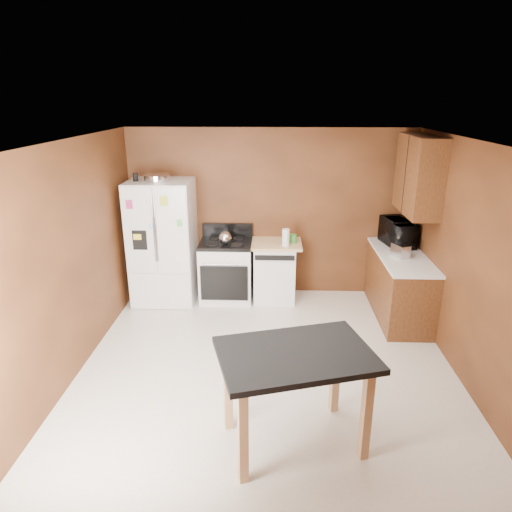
# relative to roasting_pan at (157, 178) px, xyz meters

# --- Properties ---
(floor) EXTENTS (4.50, 4.50, 0.00)m
(floor) POSITION_rel_roasting_pan_xyz_m (1.56, -1.84, -1.85)
(floor) COLOR white
(floor) RESTS_ON ground
(ceiling) EXTENTS (4.50, 4.50, 0.00)m
(ceiling) POSITION_rel_roasting_pan_xyz_m (1.56, -1.84, 0.65)
(ceiling) COLOR white
(ceiling) RESTS_ON ground
(wall_back) EXTENTS (4.20, 0.00, 4.20)m
(wall_back) POSITION_rel_roasting_pan_xyz_m (1.56, 0.41, -0.60)
(wall_back) COLOR brown
(wall_back) RESTS_ON ground
(wall_front) EXTENTS (4.20, 0.00, 4.20)m
(wall_front) POSITION_rel_roasting_pan_xyz_m (1.56, -4.09, -0.60)
(wall_front) COLOR brown
(wall_front) RESTS_ON ground
(wall_left) EXTENTS (0.00, 4.50, 4.50)m
(wall_left) POSITION_rel_roasting_pan_xyz_m (-0.54, -1.84, -0.60)
(wall_left) COLOR brown
(wall_left) RESTS_ON ground
(wall_right) EXTENTS (0.00, 4.50, 4.50)m
(wall_right) POSITION_rel_roasting_pan_xyz_m (3.66, -1.84, -0.60)
(wall_right) COLOR brown
(wall_right) RESTS_ON ground
(roasting_pan) EXTENTS (0.36, 0.36, 0.09)m
(roasting_pan) POSITION_rel_roasting_pan_xyz_m (0.00, 0.00, 0.00)
(roasting_pan) COLOR silver
(roasting_pan) RESTS_ON refrigerator
(pen_cup) EXTENTS (0.07, 0.07, 0.11)m
(pen_cup) POSITION_rel_roasting_pan_xyz_m (-0.30, -0.02, 0.01)
(pen_cup) COLOR black
(pen_cup) RESTS_ON refrigerator
(kettle) EXTENTS (0.19, 0.19, 0.19)m
(kettle) POSITION_rel_roasting_pan_xyz_m (0.93, -0.03, -0.85)
(kettle) COLOR silver
(kettle) RESTS_ON gas_range
(paper_towel) EXTENTS (0.14, 0.14, 0.25)m
(paper_towel) POSITION_rel_roasting_pan_xyz_m (1.80, -0.04, -0.83)
(paper_towel) COLOR white
(paper_towel) RESTS_ON dishwasher
(green_canister) EXTENTS (0.12, 0.12, 0.12)m
(green_canister) POSITION_rel_roasting_pan_xyz_m (1.91, 0.12, -0.90)
(green_canister) COLOR green
(green_canister) RESTS_ON dishwasher
(toaster) EXTENTS (0.23, 0.27, 0.17)m
(toaster) POSITION_rel_roasting_pan_xyz_m (3.30, -0.49, -0.86)
(toaster) COLOR silver
(toaster) RESTS_ON right_cabinets
(microwave) EXTENTS (0.52, 0.67, 0.33)m
(microwave) POSITION_rel_roasting_pan_xyz_m (3.39, 0.05, -0.78)
(microwave) COLOR black
(microwave) RESTS_ON right_cabinets
(refrigerator) EXTENTS (0.90, 0.80, 1.80)m
(refrigerator) POSITION_rel_roasting_pan_xyz_m (0.01, 0.02, -0.95)
(refrigerator) COLOR white
(refrigerator) RESTS_ON ground
(gas_range) EXTENTS (0.76, 0.68, 1.10)m
(gas_range) POSITION_rel_roasting_pan_xyz_m (0.92, 0.08, -1.38)
(gas_range) COLOR white
(gas_range) RESTS_ON ground
(dishwasher) EXTENTS (0.78, 0.63, 0.89)m
(dishwasher) POSITION_rel_roasting_pan_xyz_m (1.64, 0.11, -1.39)
(dishwasher) COLOR white
(dishwasher) RESTS_ON ground
(right_cabinets) EXTENTS (0.63, 1.58, 2.45)m
(right_cabinets) POSITION_rel_roasting_pan_xyz_m (3.40, -0.36, -0.94)
(right_cabinets) COLOR brown
(right_cabinets) RESTS_ON ground
(island) EXTENTS (1.45, 1.16, 0.91)m
(island) POSITION_rel_roasting_pan_xyz_m (1.81, -2.95, -1.07)
(island) COLOR black
(island) RESTS_ON ground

